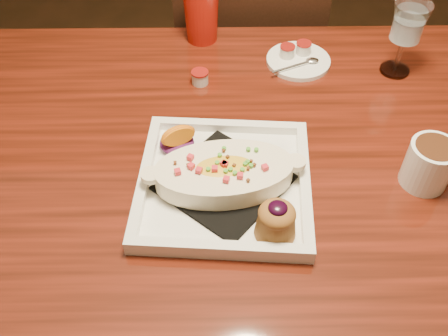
{
  "coord_description": "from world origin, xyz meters",
  "views": [
    {
      "loc": [
        -0.09,
        -0.65,
        1.43
      ],
      "look_at": [
        -0.08,
        -0.05,
        0.77
      ],
      "focal_mm": 40.0,
      "sensor_mm": 36.0,
      "label": 1
    }
  ],
  "objects_px": {
    "saucer": "(297,59)",
    "red_tumbler": "(201,12)",
    "chair_far": "(246,65)",
    "coffee_mug": "(431,162)",
    "goblet": "(408,26)",
    "plate": "(227,180)",
    "table": "(262,189)"
  },
  "relations": [
    {
      "from": "chair_far",
      "to": "plate",
      "type": "height_order",
      "value": "chair_far"
    },
    {
      "from": "chair_far",
      "to": "saucer",
      "type": "xyz_separation_m",
      "value": [
        0.09,
        -0.33,
        0.25
      ]
    },
    {
      "from": "plate",
      "to": "red_tumbler",
      "type": "height_order",
      "value": "red_tumbler"
    },
    {
      "from": "plate",
      "to": "chair_far",
      "type": "bearing_deg",
      "value": 88.3
    },
    {
      "from": "chair_far",
      "to": "coffee_mug",
      "type": "height_order",
      "value": "chair_far"
    },
    {
      "from": "saucer",
      "to": "red_tumbler",
      "type": "xyz_separation_m",
      "value": [
        -0.22,
        0.1,
        0.06
      ]
    },
    {
      "from": "plate",
      "to": "table",
      "type": "bearing_deg",
      "value": 53.53
    },
    {
      "from": "coffee_mug",
      "to": "goblet",
      "type": "xyz_separation_m",
      "value": [
        0.03,
        0.33,
        0.07
      ]
    },
    {
      "from": "table",
      "to": "plate",
      "type": "distance_m",
      "value": 0.17
    },
    {
      "from": "coffee_mug",
      "to": "table",
      "type": "bearing_deg",
      "value": 148.29
    },
    {
      "from": "coffee_mug",
      "to": "red_tumbler",
      "type": "relative_size",
      "value": 0.82
    },
    {
      "from": "plate",
      "to": "goblet",
      "type": "distance_m",
      "value": 0.53
    },
    {
      "from": "saucer",
      "to": "chair_far",
      "type": "bearing_deg",
      "value": 105.9
    },
    {
      "from": "red_tumbler",
      "to": "saucer",
      "type": "bearing_deg",
      "value": -24.73
    },
    {
      "from": "table",
      "to": "red_tumbler",
      "type": "relative_size",
      "value": 10.63
    },
    {
      "from": "saucer",
      "to": "red_tumbler",
      "type": "height_order",
      "value": "red_tumbler"
    },
    {
      "from": "chair_far",
      "to": "saucer",
      "type": "bearing_deg",
      "value": 105.9
    },
    {
      "from": "chair_far",
      "to": "goblet",
      "type": "bearing_deg",
      "value": 130.22
    },
    {
      "from": "table",
      "to": "coffee_mug",
      "type": "relative_size",
      "value": 13.01
    },
    {
      "from": "saucer",
      "to": "goblet",
      "type": "bearing_deg",
      "value": -9.49
    },
    {
      "from": "plate",
      "to": "goblet",
      "type": "height_order",
      "value": "goblet"
    },
    {
      "from": "table",
      "to": "chair_far",
      "type": "relative_size",
      "value": 1.61
    },
    {
      "from": "chair_far",
      "to": "plate",
      "type": "xyz_separation_m",
      "value": [
        -0.07,
        -0.72,
        0.27
      ]
    },
    {
      "from": "chair_far",
      "to": "coffee_mug",
      "type": "relative_size",
      "value": 8.07
    },
    {
      "from": "plate",
      "to": "saucer",
      "type": "xyz_separation_m",
      "value": [
        0.17,
        0.38,
        -0.02
      ]
    },
    {
      "from": "saucer",
      "to": "red_tumbler",
      "type": "relative_size",
      "value": 1.03
    },
    {
      "from": "table",
      "to": "goblet",
      "type": "bearing_deg",
      "value": 40.25
    },
    {
      "from": "goblet",
      "to": "red_tumbler",
      "type": "distance_m",
      "value": 0.46
    },
    {
      "from": "goblet",
      "to": "red_tumbler",
      "type": "bearing_deg",
      "value": 162.51
    },
    {
      "from": "coffee_mug",
      "to": "goblet",
      "type": "height_order",
      "value": "goblet"
    },
    {
      "from": "coffee_mug",
      "to": "saucer",
      "type": "bearing_deg",
      "value": 98.63
    },
    {
      "from": "table",
      "to": "red_tumbler",
      "type": "xyz_separation_m",
      "value": [
        -0.13,
        0.4,
        0.17
      ]
    }
  ]
}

